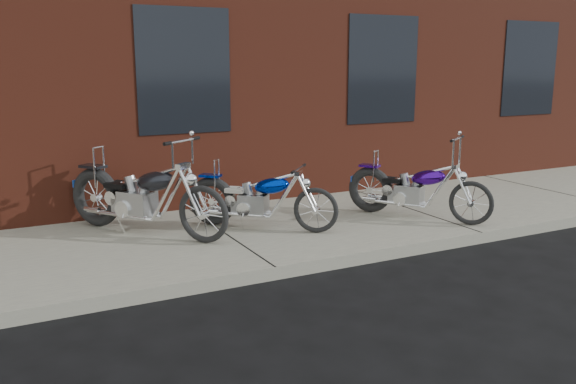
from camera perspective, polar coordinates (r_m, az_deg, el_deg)
ground at (r=6.70m, az=-1.16°, el=-8.26°), size 120.00×120.00×0.00m
sidewalk at (r=7.99m, az=-5.89°, el=-4.38°), size 22.00×3.00×0.15m
chopper_purple at (r=8.82m, az=11.78°, el=0.05°), size 1.23×1.83×1.19m
chopper_blue at (r=8.09m, az=-2.75°, el=-0.84°), size 1.58×1.49×0.90m
chopper_third at (r=8.04m, az=-13.42°, el=-0.68°), size 1.56×2.08×1.27m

